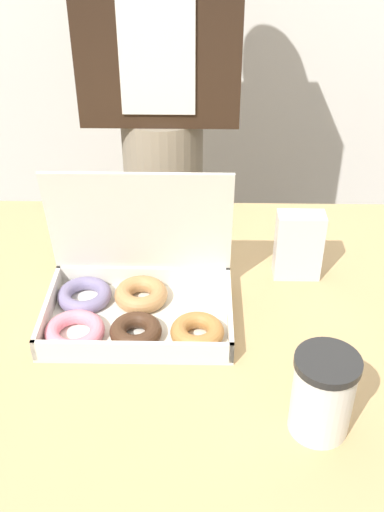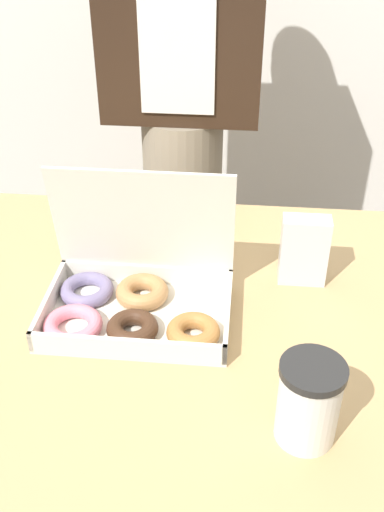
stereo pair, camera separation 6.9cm
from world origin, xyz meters
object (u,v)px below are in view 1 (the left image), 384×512
Objects in this scene: napkin_holder at (298,246)px; person_customer at (161,95)px; donut_box at (132,300)px; coffee_cup at (323,394)px.

napkin_holder is 0.69m from person_customer.
donut_box is at bearing -156.12° from napkin_holder.
person_customer is at bearing 106.27° from coffee_cup.
donut_box is 2.55× the size of coffee_cup.
donut_box is 0.22× the size of person_customer.
napkin_holder is at bearing -63.35° from person_customer.
person_customer is at bearing 116.65° from napkin_holder.
donut_box is at bearing -90.72° from person_customer.
donut_box is 0.76m from person_customer.
napkin_holder is at bearing 23.88° from donut_box.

